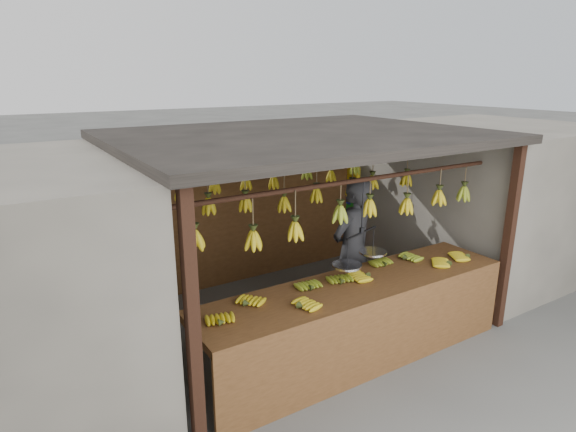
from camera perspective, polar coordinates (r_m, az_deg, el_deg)
ground at (r=6.43m, az=1.45°, el=-11.83°), size 80.00×80.00×0.00m
stall at (r=6.04m, az=-0.14°, el=6.18°), size 4.30×3.30×2.40m
neighbor_right at (r=8.44m, az=22.36°, el=2.19°), size 3.00×3.00×2.30m
counter at (r=5.23m, az=8.99°, el=-10.19°), size 3.71×0.84×0.96m
hanging_bananas at (r=5.84m, az=1.63°, el=2.42°), size 3.64×2.22×0.39m
balance_scale at (r=5.29m, az=8.59°, el=-4.60°), size 0.80×0.46×0.89m
vendor at (r=6.10m, az=7.64°, el=-4.06°), size 0.76×0.58×1.85m
bag_bundles at (r=8.18m, az=7.64°, el=1.72°), size 0.08×0.26×1.22m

